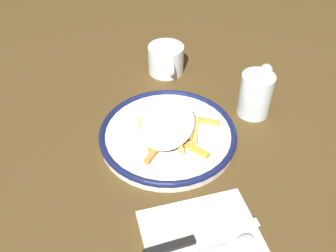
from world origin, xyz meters
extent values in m
plane|color=#4C381A|center=(0.00, 0.00, 0.00)|extent=(2.60, 2.60, 0.00)
cylinder|color=white|center=(0.00, 0.00, 0.01)|extent=(0.30, 0.30, 0.02)
torus|color=#131B47|center=(0.00, 0.00, 0.02)|extent=(0.30, 0.30, 0.01)
cube|color=#EFB760|center=(0.00, 0.00, 0.04)|extent=(0.02, 0.09, 0.01)
cube|color=#D4B257|center=(0.04, 0.01, 0.03)|extent=(0.09, 0.01, 0.01)
cube|color=#EBA559|center=(0.01, 0.01, 0.04)|extent=(0.02, 0.10, 0.01)
cube|color=#C18235|center=(0.05, -0.04, 0.03)|extent=(0.06, 0.06, 0.01)
cube|color=#E6B160|center=(-0.03, -0.03, 0.04)|extent=(0.03, 0.06, 0.01)
cube|color=gold|center=(-0.01, 0.01, 0.03)|extent=(0.08, 0.02, 0.01)
cube|color=gold|center=(0.02, 0.01, 0.04)|extent=(0.05, 0.07, 0.01)
cube|color=gold|center=(0.00, -0.05, 0.02)|extent=(0.07, 0.03, 0.01)
cube|color=#F6C15B|center=(0.00, -0.01, 0.03)|extent=(0.01, 0.09, 0.01)
cube|color=#ECBD5A|center=(-0.01, 0.05, 0.04)|extent=(0.07, 0.01, 0.01)
cube|color=#EFB865|center=(0.00, -0.02, 0.03)|extent=(0.08, 0.06, 0.01)
cube|color=gold|center=(0.03, 0.02, 0.04)|extent=(0.02, 0.06, 0.01)
cube|color=gold|center=(0.01, 0.00, 0.03)|extent=(0.08, 0.06, 0.01)
cube|color=#C18740|center=(-0.02, 0.04, 0.02)|extent=(0.07, 0.01, 0.01)
cube|color=gold|center=(-0.02, -0.02, 0.03)|extent=(0.07, 0.02, 0.01)
cube|color=gold|center=(-0.03, -0.01, 0.03)|extent=(0.04, 0.07, 0.01)
cube|color=#ECBE5F|center=(0.00, 0.02, 0.03)|extent=(0.01, 0.09, 0.01)
cube|color=#E9BB60|center=(0.02, 0.06, 0.03)|extent=(0.07, 0.04, 0.01)
cube|color=gold|center=(0.06, 0.03, 0.02)|extent=(0.08, 0.06, 0.01)
cube|color=#C98430|center=(0.03, -0.02, 0.03)|extent=(0.05, 0.08, 0.01)
cube|color=#F6B356|center=(0.02, 0.01, 0.03)|extent=(0.07, 0.01, 0.01)
cube|color=gold|center=(-0.01, 0.08, 0.03)|extent=(0.05, 0.08, 0.01)
ellipsoid|color=silver|center=(0.00, 0.00, 0.05)|extent=(0.20, 0.18, 0.01)
cube|color=#286C1C|center=(-0.04, 0.04, 0.05)|extent=(0.00, 0.00, 0.00)
cube|color=#335E34|center=(0.00, 0.00, 0.05)|extent=(0.00, 0.00, 0.00)
cube|color=#206B2F|center=(-0.02, 0.00, 0.05)|extent=(0.00, 0.00, 0.00)
cube|color=#345924|center=(-0.02, 0.02, 0.05)|extent=(0.00, 0.00, 0.00)
cube|color=#21752A|center=(-0.01, 0.03, 0.05)|extent=(0.00, 0.00, 0.00)
cube|color=#2E6427|center=(-0.02, 0.06, 0.05)|extent=(0.00, 0.00, 0.00)
cube|color=#346D35|center=(0.00, 0.02, 0.05)|extent=(0.00, 0.00, 0.00)
cube|color=silver|center=(0.26, -0.01, 0.01)|extent=(0.17, 0.20, 0.01)
cube|color=silver|center=(0.23, -0.03, 0.01)|extent=(0.01, 0.11, 0.01)
cube|color=silver|center=(0.23, 0.07, 0.01)|extent=(0.02, 0.04, 0.00)
cube|color=black|center=(0.26, -0.07, 0.02)|extent=(0.02, 0.09, 0.01)
cube|color=silver|center=(0.26, 0.03, 0.01)|extent=(0.02, 0.12, 0.00)
ellipsoid|color=silver|center=(0.29, 0.06, 0.02)|extent=(0.02, 0.03, 0.01)
cylinder|color=silver|center=(-0.04, 0.22, 0.05)|extent=(0.08, 0.08, 0.11)
cylinder|color=white|center=(-0.26, 0.07, 0.04)|extent=(0.10, 0.10, 0.08)
torus|color=white|center=(-0.21, 0.07, 0.04)|extent=(0.04, 0.01, 0.04)
cylinder|color=silver|center=(-0.11, 0.28, 0.03)|extent=(0.03, 0.03, 0.06)
sphere|color=#B7BABF|center=(-0.11, 0.28, 0.07)|extent=(0.03, 0.03, 0.03)
camera|label=1|loc=(0.58, -0.16, 0.59)|focal=40.46mm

